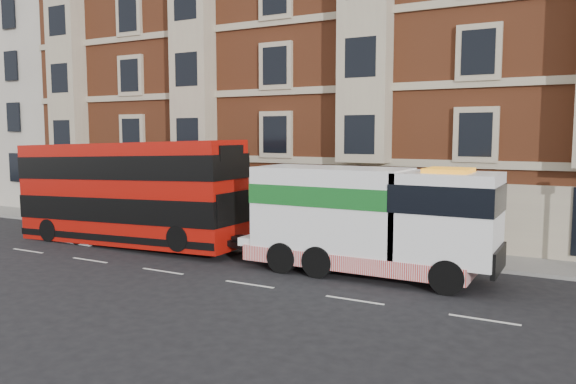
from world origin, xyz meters
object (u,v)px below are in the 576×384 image
Objects in this scene: tow_truck at (365,219)px; box_van at (72,214)px; double_decker_bus at (127,191)px; pedestrian at (183,216)px.

tow_truck is 15.82m from box_van.
double_decker_bus is 2.46× the size of box_van.
box_van is (-15.79, -0.13, -0.91)m from tow_truck.
box_van is (-3.73, -0.13, -1.37)m from double_decker_bus.
pedestrian is (0.98, 2.86, -1.52)m from double_decker_bus.
tow_truck is 1.97× the size of box_van.
double_decker_bus is at bearing 5.21° from box_van.
tow_truck reaches higher than box_van.
box_van reaches higher than pedestrian.
double_decker_bus reaches higher than box_van.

